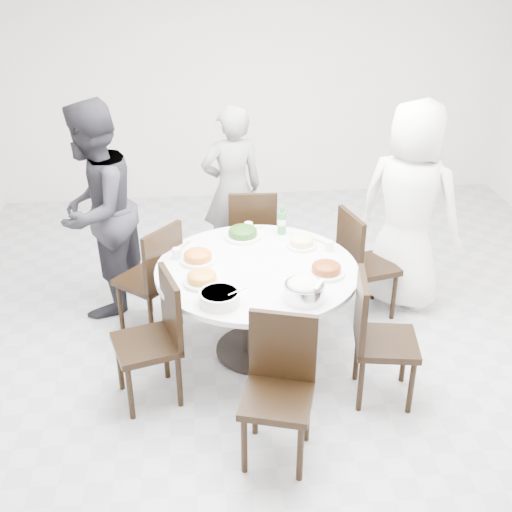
{
  "coord_description": "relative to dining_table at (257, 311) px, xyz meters",
  "views": [
    {
      "loc": [
        -0.77,
        -4.39,
        3.02
      ],
      "look_at": [
        -0.33,
        -0.22,
        0.82
      ],
      "focal_mm": 45.0,
      "sensor_mm": 36.0,
      "label": 1
    }
  ],
  "objects": [
    {
      "name": "dish_tofu",
      "position": [
        -0.41,
        -0.19,
        0.41
      ],
      "size": [
        0.27,
        0.27,
        0.07
      ],
      "primitive_type": "cylinder",
      "color": "white",
      "rests_on": "dining_table"
    },
    {
      "name": "dish_greens",
      "position": [
        -0.06,
        0.51,
        0.41
      ],
      "size": [
        0.3,
        0.3,
        0.08
      ],
      "primitive_type": "cylinder",
      "color": "white",
      "rests_on": "dining_table"
    },
    {
      "name": "rice_bowl",
      "position": [
        0.27,
        -0.48,
        0.43
      ],
      "size": [
        0.27,
        0.27,
        0.12
      ],
      "primitive_type": "cylinder",
      "color": "silver",
      "rests_on": "dining_table"
    },
    {
      "name": "diner_middle",
      "position": [
        -0.07,
        1.45,
        0.42
      ],
      "size": [
        0.64,
        0.48,
        1.59
      ],
      "primitive_type": "imported",
      "rotation": [
        0.0,
        0.0,
        3.33
      ],
      "color": "black",
      "rests_on": "floor"
    },
    {
      "name": "wall_back",
      "position": [
        0.33,
        3.27,
        1.02
      ],
      "size": [
        6.0,
        0.01,
        2.8
      ],
      "primitive_type": "cube",
      "color": "white",
      "rests_on": "ground"
    },
    {
      "name": "chair_n",
      "position": [
        0.08,
        1.13,
        0.1
      ],
      "size": [
        0.45,
        0.45,
        0.95
      ],
      "primitive_type": "cube",
      "rotation": [
        0.0,
        0.0,
        3.08
      ],
      "color": "black",
      "rests_on": "floor"
    },
    {
      "name": "tea_cups",
      "position": [
        -0.02,
        0.6,
        0.42
      ],
      "size": [
        0.07,
        0.07,
        0.08
      ],
      "primitive_type": "cylinder",
      "color": "white",
      "rests_on": "dining_table"
    },
    {
      "name": "dish_pale",
      "position": [
        0.38,
        0.3,
        0.41
      ],
      "size": [
        0.24,
        0.24,
        0.06
      ],
      "primitive_type": "cylinder",
      "color": "white",
      "rests_on": "dining_table"
    },
    {
      "name": "chair_nw",
      "position": [
        -0.83,
        0.44,
        0.1
      ],
      "size": [
        0.59,
        0.59,
        0.95
      ],
      "primitive_type": "cube",
      "rotation": [
        0.0,
        0.0,
        4.0
      ],
      "color": "black",
      "rests_on": "floor"
    },
    {
      "name": "diner_right",
      "position": [
        1.35,
        0.64,
        0.52
      ],
      "size": [
        1.05,
        0.99,
        1.8
      ],
      "primitive_type": "imported",
      "rotation": [
        0.0,
        0.0,
        2.48
      ],
      "color": "white",
      "rests_on": "floor"
    },
    {
      "name": "dish_orange",
      "position": [
        -0.43,
        0.14,
        0.41
      ],
      "size": [
        0.27,
        0.27,
        0.07
      ],
      "primitive_type": "cylinder",
      "color": "white",
      "rests_on": "dining_table"
    },
    {
      "name": "chopsticks",
      "position": [
        -0.02,
        0.66,
        0.38
      ],
      "size": [
        0.24,
        0.04,
        0.01
      ],
      "primitive_type": null,
      "color": "tan",
      "rests_on": "dining_table"
    },
    {
      "name": "chair_se",
      "position": [
        0.83,
        -0.62,
        0.1
      ],
      "size": [
        0.49,
        0.49,
        0.95
      ],
      "primitive_type": "cube",
      "rotation": [
        0.0,
        0.0,
        7.68
      ],
      "color": "black",
      "rests_on": "floor"
    },
    {
      "name": "floor",
      "position": [
        0.33,
        0.27,
        -0.38
      ],
      "size": [
        6.0,
        6.0,
        0.01
      ],
      "primitive_type": "cube",
      "color": "#AFAFB4",
      "rests_on": "ground"
    },
    {
      "name": "dining_table",
      "position": [
        0.0,
        0.0,
        0.0
      ],
      "size": [
        1.5,
        1.5,
        0.75
      ],
      "primitive_type": "cylinder",
      "color": "white",
      "rests_on": "floor"
    },
    {
      "name": "diner_left",
      "position": [
        -1.24,
        0.82,
        0.53
      ],
      "size": [
        0.95,
        1.06,
        1.82
      ],
      "primitive_type": "imported",
      "rotation": [
        0.0,
        0.0,
        4.37
      ],
      "color": "black",
      "rests_on": "floor"
    },
    {
      "name": "dish_redbrown",
      "position": [
        0.49,
        -0.15,
        0.41
      ],
      "size": [
        0.27,
        0.27,
        0.07
      ],
      "primitive_type": "cylinder",
      "color": "white",
      "rests_on": "dining_table"
    },
    {
      "name": "chair_ne",
      "position": [
        0.99,
        0.47,
        0.1
      ],
      "size": [
        0.51,
        0.51,
        0.95
      ],
      "primitive_type": "cube",
      "rotation": [
        0.0,
        0.0,
        1.8
      ],
      "color": "black",
      "rests_on": "floor"
    },
    {
      "name": "beverage_bottle",
      "position": [
        0.26,
        0.56,
        0.5
      ],
      "size": [
        0.07,
        0.07,
        0.24
      ],
      "primitive_type": "cylinder",
      "color": "#2F7737",
      "rests_on": "dining_table"
    },
    {
      "name": "wall_front",
      "position": [
        0.33,
        -2.73,
        1.02
      ],
      "size": [
        6.0,
        0.01,
        2.8
      ],
      "primitive_type": "cube",
      "color": "white",
      "rests_on": "ground"
    },
    {
      "name": "soup_bowl",
      "position": [
        -0.3,
        -0.47,
        0.42
      ],
      "size": [
        0.28,
        0.28,
        0.09
      ],
      "primitive_type": "cylinder",
      "color": "white",
      "rests_on": "dining_table"
    },
    {
      "name": "chair_s",
      "position": [
        0.0,
        -1.12,
        0.1
      ],
      "size": [
        0.53,
        0.53,
        0.95
      ],
      "primitive_type": "cube",
      "rotation": [
        0.0,
        0.0,
        5.98
      ],
      "color": "black",
      "rests_on": "floor"
    },
    {
      "name": "chair_sw",
      "position": [
        -0.81,
        -0.47,
        0.1
      ],
      "size": [
        0.52,
        0.52,
        0.95
      ],
      "primitive_type": "cube",
      "rotation": [
        0.0,
        0.0,
        5.0
      ],
      "color": "black",
      "rests_on": "floor"
    }
  ]
}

